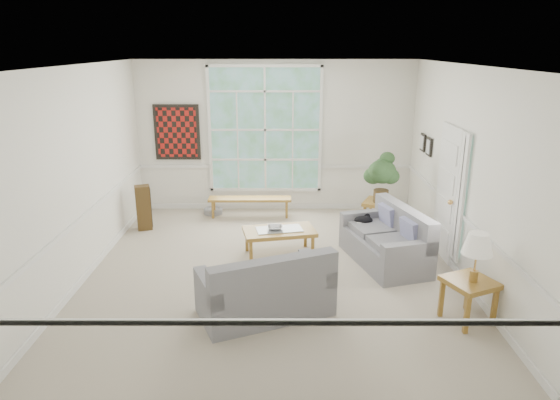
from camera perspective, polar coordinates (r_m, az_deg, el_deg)
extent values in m
cube|color=#AA9F8D|center=(7.62, -0.76, -8.04)|extent=(5.50, 6.00, 0.01)
cube|color=white|center=(6.90, -0.86, 15.15)|extent=(5.50, 6.00, 0.02)
cube|color=white|center=(10.05, -0.55, 7.22)|extent=(5.50, 0.02, 3.00)
cube|color=white|center=(4.27, -1.41, -7.02)|extent=(5.50, 0.02, 3.00)
cube|color=white|center=(7.66, -21.86, 2.78)|extent=(0.02, 6.00, 3.00)
cube|color=white|center=(7.58, 20.47, 2.79)|extent=(0.02, 6.00, 3.00)
cube|color=white|center=(9.98, -1.72, 8.02)|extent=(2.30, 0.08, 2.40)
cube|color=white|center=(8.23, 18.50, 0.82)|extent=(0.08, 0.90, 2.10)
cube|color=white|center=(7.63, 19.99, 0.20)|extent=(0.08, 0.26, 1.90)
cube|color=#5B130F|center=(10.19, -11.69, 7.58)|extent=(0.90, 0.06, 1.10)
cube|color=black|center=(9.18, 16.62, 5.86)|extent=(0.04, 0.26, 0.32)
cube|color=black|center=(9.56, 15.96, 6.34)|extent=(0.04, 0.26, 0.32)
cube|color=slate|center=(7.89, 11.90, -4.04)|extent=(1.25, 1.79, 0.88)
cube|color=slate|center=(6.30, -1.75, -9.33)|extent=(1.80, 1.39, 0.87)
cube|color=olive|center=(8.09, -0.08, -4.81)|extent=(1.24, 0.83, 0.42)
imported|color=#A4A3A9|center=(8.00, -0.56, -3.17)|extent=(0.32, 0.32, 0.08)
cube|color=olive|center=(9.88, -3.44, -0.83)|extent=(1.63, 0.33, 0.38)
cube|color=olive|center=(9.30, 11.29, -1.76)|extent=(0.73, 0.73, 0.55)
cube|color=olive|center=(6.63, 20.67, -10.68)|extent=(0.71, 0.71, 0.55)
cylinder|color=gray|center=(10.15, -7.66, -1.23)|extent=(0.42, 0.42, 0.12)
cube|color=#443015|center=(9.44, -15.34, -0.85)|extent=(0.31, 0.28, 0.83)
ellipsoid|color=black|center=(8.29, 9.53, -2.23)|extent=(0.33, 0.26, 0.14)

